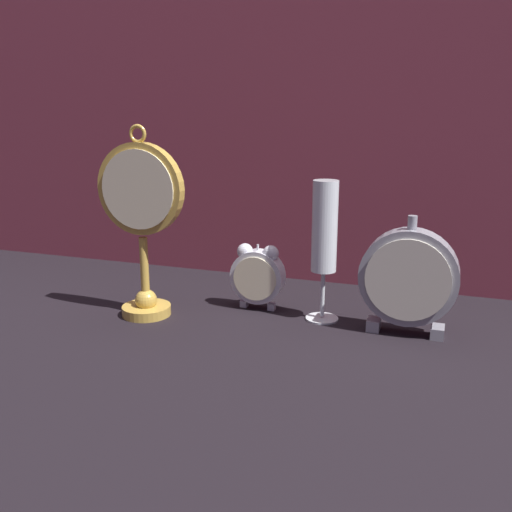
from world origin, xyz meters
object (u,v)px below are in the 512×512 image
(alarm_clock_twin_bell, at_px, (258,274))
(champagne_flute, at_px, (324,236))
(mantel_clock_silver, at_px, (408,278))
(pocket_watch_on_stand, at_px, (142,221))

(alarm_clock_twin_bell, xyz_separation_m, champagne_flute, (0.12, -0.01, 0.08))
(mantel_clock_silver, bearing_deg, pocket_watch_on_stand, -172.22)
(alarm_clock_twin_bell, xyz_separation_m, mantel_clock_silver, (0.25, -0.03, 0.03))
(pocket_watch_on_stand, xyz_separation_m, mantel_clock_silver, (0.42, 0.06, -0.07))
(pocket_watch_on_stand, xyz_separation_m, champagne_flute, (0.29, 0.08, -0.02))
(pocket_watch_on_stand, relative_size, alarm_clock_twin_bell, 2.74)
(pocket_watch_on_stand, relative_size, mantel_clock_silver, 1.70)
(pocket_watch_on_stand, distance_m, alarm_clock_twin_bell, 0.21)
(pocket_watch_on_stand, distance_m, champagne_flute, 0.30)
(champagne_flute, bearing_deg, pocket_watch_on_stand, -164.91)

